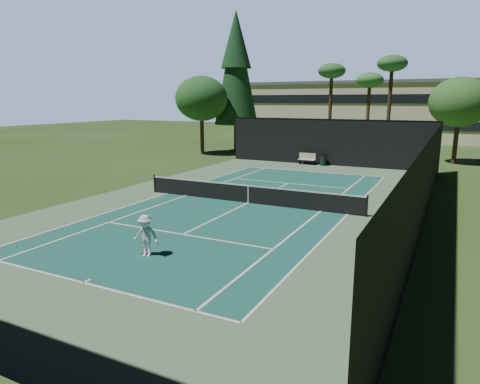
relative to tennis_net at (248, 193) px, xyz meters
The scene contains 20 objects.
ground 0.56m from the tennis_net, ahead, with size 160.00×160.00×0.00m, color #2B481B.
apron_slab 0.55m from the tennis_net, ahead, with size 18.00×32.00×0.01m, color #577854.
court_surface 0.55m from the tennis_net, ahead, with size 10.97×23.77×0.01m, color #1B594C.
court_lines 0.54m from the tennis_net, ahead, with size 11.07×23.87×0.01m.
tennis_net is the anchor object (origin of this frame).
fence 1.45m from the tennis_net, 90.00° to the left, with size 18.04×32.05×4.03m.
player 9.11m from the tennis_net, 88.47° to the right, with size 1.01×0.58×1.56m, color silver.
tennis_ball_a 11.70m from the tennis_net, 114.89° to the right, with size 0.08×0.08×0.08m, color #C5D02F.
tennis_ball_b 4.11m from the tennis_net, 109.74° to the left, with size 0.08×0.08×0.08m, color #E5F638.
tennis_ball_c 4.66m from the tennis_net, 77.08° to the left, with size 0.08×0.08×0.08m, color #C3E734.
tennis_ball_d 7.80m from the tennis_net, 144.83° to the left, with size 0.08×0.08×0.08m, color #E1F437.
park_bench 15.63m from the tennis_net, 96.03° to the left, with size 1.50×0.45×1.02m.
trash_bin 15.54m from the tennis_net, 90.60° to the left, with size 0.56×0.56×0.95m.
pine_tree 26.63m from the tennis_net, 118.61° to the left, with size 4.80×4.80×15.00m.
palm_a 25.26m from the tennis_net, 94.76° to the left, with size 2.80×2.80×9.32m.
palm_b 26.92m from the tennis_net, 86.70° to the left, with size 2.80×2.80×8.42m.
palm_c 24.69m from the tennis_net, 80.13° to the left, with size 2.80×2.80×9.77m.
decid_tree_a 24.65m from the tennis_net, 65.56° to the left, with size 5.12×5.12×7.62m.
decid_tree_c 23.39m from the tennis_net, 127.87° to the left, with size 5.44×5.44×8.09m.
campus_building 46.12m from the tennis_net, 90.00° to the left, with size 40.50×12.50×8.30m.
Camera 1 is at (9.90, -20.77, 5.55)m, focal length 32.00 mm.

